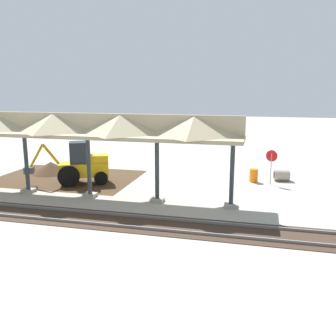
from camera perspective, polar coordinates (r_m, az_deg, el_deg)
The scene contains 9 objects.
ground_plane at distance 24.73m, azimuth 7.26°, elevation -2.70°, with size 120.00×120.00×0.00m, color #9E998E.
dirt_work_zone at distance 27.63m, azimuth -15.14°, elevation -1.43°, with size 9.87×7.00×0.01m, color #42301E.
platform_canopy at distance 23.90m, azimuth -21.20°, elevation 6.25°, with size 25.87×3.20×4.90m.
rail_tracks at distance 17.37m, azimuth 4.18°, elevation -9.09°, with size 60.00×2.58×0.15m.
stop_sign at distance 25.49m, azimuth 15.49°, elevation 1.21°, with size 0.73×0.26×2.30m.
backhoe at distance 25.49m, azimuth -13.07°, elevation 0.44°, with size 5.30×3.37×2.82m.
dirt_mound at distance 29.55m, azimuth -17.37°, elevation -0.70°, with size 6.10×6.10×1.68m, color #42301E.
concrete_pipe at distance 26.91m, azimuth 16.92°, elevation -1.05°, with size 1.10×0.92×0.79m.
traffic_barrel at distance 26.09m, azimuth 12.92°, elevation -1.11°, with size 0.56×0.56×0.90m, color orange.
Camera 1 is at (-2.66, 23.75, 6.35)m, focal length 40.00 mm.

